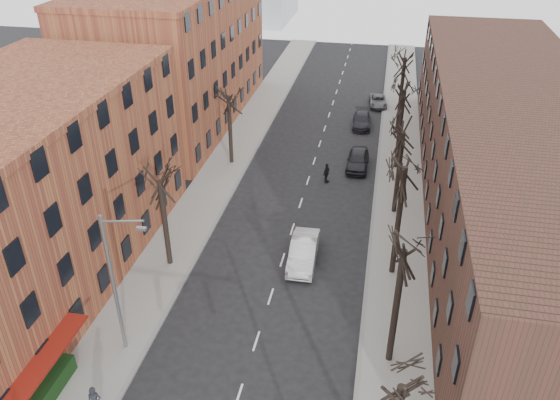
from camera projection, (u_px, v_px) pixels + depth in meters
The scene contains 19 objects.
sidewalk_left at pixel (231, 158), 52.50m from camera, with size 4.00×90.00×0.15m, color gray.
sidewalk_right at pixel (399, 173), 49.82m from camera, with size 4.00×90.00×0.15m, color gray.
building_left_near at pixel (15, 200), 33.92m from camera, with size 12.00×26.00×12.00m, color brown.
building_left_far at pixel (178, 56), 57.92m from camera, with size 12.00×28.00×14.00m, color brown.
building_right at pixel (512, 155), 41.76m from camera, with size 12.00×50.00×10.00m, color #452720.
awning_left at pixel (53, 398), 28.26m from camera, with size 1.20×7.00×0.15m, color maroon.
tree_right_b at pixel (388, 360), 30.49m from camera, with size 5.20×5.20×10.80m, color black, non-canonical shape.
tree_right_c at pixel (391, 273), 37.25m from camera, with size 5.20×5.20×11.60m, color black, non-canonical shape.
tree_right_d at pixel (394, 212), 44.01m from camera, with size 5.20×5.20×10.00m, color black, non-canonical shape.
tree_right_e at pixel (395, 168), 50.77m from camera, with size 5.20×5.20×10.80m, color black, non-canonical shape.
tree_right_f at pixel (396, 134), 57.53m from camera, with size 5.20×5.20×11.60m, color black, non-canonical shape.
tree_left_a at pixel (170, 264), 38.10m from camera, with size 5.20×5.20×9.50m, color black, non-canonical shape.
tree_left_b at pixel (232, 163), 51.62m from camera, with size 5.20×5.20×9.50m, color black, non-canonical shape.
streetlight at pixel (116, 280), 28.70m from camera, with size 2.45×0.22×9.03m.
silver_sedan at pixel (303, 252), 37.92m from camera, with size 1.80×5.16×1.70m, color silver.
parked_car_near at pixel (358, 160), 50.44m from camera, with size 1.92×4.77×1.62m, color black.
parked_car_mid at pixel (362, 120), 59.02m from camera, with size 1.93×4.74×1.37m, color #212129.
parked_car_far at pixel (378, 101), 64.40m from camera, with size 1.96×4.25×1.18m, color #595A60.
pedestrian_crossing at pixel (327, 173), 47.93m from camera, with size 1.08×0.45×1.84m, color black.
Camera 1 is at (5.85, -10.48, 23.22)m, focal length 35.00 mm.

